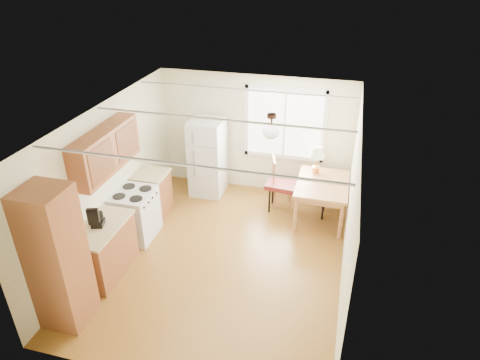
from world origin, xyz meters
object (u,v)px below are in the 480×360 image
(refrigerator, at_px, (208,157))
(bench, at_px, (298,189))
(dining_table, at_px, (322,187))
(chair, at_px, (278,179))

(refrigerator, xyz_separation_m, bench, (1.95, -0.30, -0.30))
(bench, height_order, dining_table, dining_table)
(refrigerator, distance_m, bench, 1.99)
(bench, distance_m, chair, 0.45)
(bench, distance_m, dining_table, 0.52)
(dining_table, bearing_deg, refrigerator, 169.41)
(refrigerator, xyz_separation_m, dining_table, (2.42, -0.45, -0.13))
(refrigerator, height_order, bench, refrigerator)
(bench, bearing_deg, dining_table, -11.92)
(refrigerator, distance_m, chair, 1.55)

